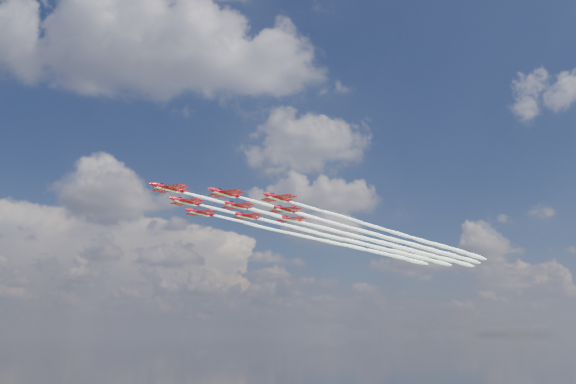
{
  "coord_description": "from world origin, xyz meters",
  "views": [
    {
      "loc": [
        -7.87,
        -137.3,
        57.29
      ],
      "look_at": [
        6.35,
        -0.36,
        92.45
      ],
      "focal_mm": 35.0,
      "sensor_mm": 36.0,
      "label": 1
    }
  ],
  "objects": [
    {
      "name": "jet_row4_starb",
      "position": [
        46.32,
        64.97,
        88.89
      ],
      "size": [
        105.85,
        109.1,
        2.56
      ],
      "rotation": [
        0.0,
        0.0,
        0.8
      ],
      "color": "red"
    },
    {
      "name": "jet_row3_starb",
      "position": [
        33.9,
        61.75,
        88.89
      ],
      "size": [
        105.85,
        109.1,
        2.56
      ],
      "rotation": [
        0.0,
        0.0,
        0.8
      ],
      "color": "red"
    },
    {
      "name": "jet_row3_port",
      "position": [
        53.08,
        43.15,
        88.89
      ],
      "size": [
        105.85,
        109.1,
        2.56
      ],
      "rotation": [
        0.0,
        0.0,
        0.8
      ],
      "color": "red"
    },
    {
      "name": "jet_row4_port",
      "position": [
        55.91,
        55.67,
        88.89
      ],
      "size": [
        105.85,
        109.1,
        2.56
      ],
      "rotation": [
        0.0,
        0.0,
        0.8
      ],
      "color": "red"
    },
    {
      "name": "jet_row3_centre",
      "position": [
        43.49,
        52.45,
        88.89
      ],
      "size": [
        105.85,
        109.1,
        2.56
      ],
      "rotation": [
        0.0,
        0.0,
        0.8
      ],
      "color": "red"
    },
    {
      "name": "jet_tail",
      "position": [
        58.74,
        68.18,
        88.89
      ],
      "size": [
        105.85,
        109.1,
        2.56
      ],
      "rotation": [
        0.0,
        0.0,
        0.8
      ],
      "color": "red"
    },
    {
      "name": "jet_row2_starb",
      "position": [
        31.07,
        49.24,
        88.89
      ],
      "size": [
        105.85,
        109.1,
        2.56
      ],
      "rotation": [
        0.0,
        0.0,
        0.8
      ],
      "color": "red"
    },
    {
      "name": "jet_lead",
      "position": [
        28.24,
        36.73,
        88.89
      ],
      "size": [
        105.85,
        109.1,
        2.56
      ],
      "rotation": [
        0.0,
        0.0,
        0.8
      ],
      "color": "red"
    },
    {
      "name": "jet_row2_port",
      "position": [
        40.66,
        39.94,
        88.89
      ],
      "size": [
        105.85,
        109.1,
        2.56
      ],
      "rotation": [
        0.0,
        0.0,
        0.8
      ],
      "color": "red"
    }
  ]
}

